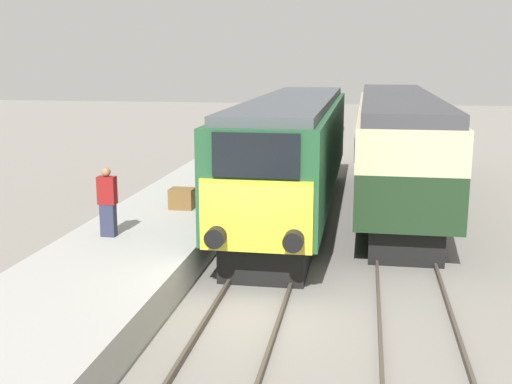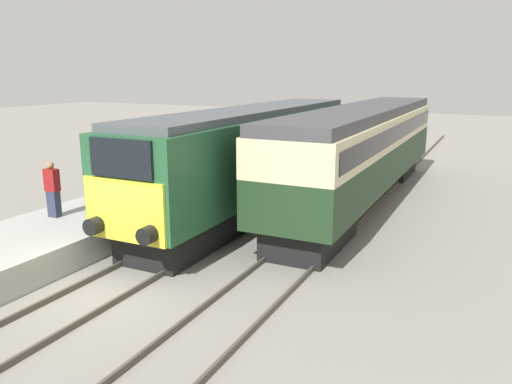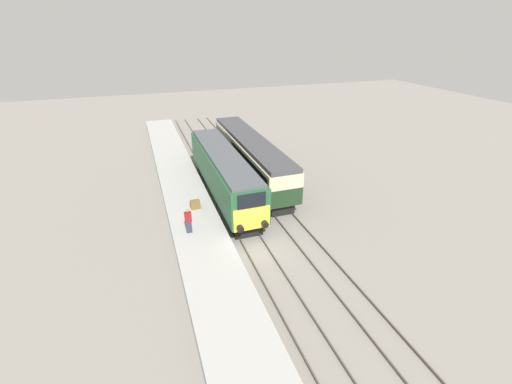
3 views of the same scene
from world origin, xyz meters
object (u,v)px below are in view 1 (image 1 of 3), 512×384
Objects in this scene: luggage_crate at (182,199)px; person_on_platform at (108,202)px; locomotive at (294,150)px; passenger_carriage at (396,137)px.

person_on_platform is at bearing -107.01° from luggage_crate.
locomotive reaches higher than person_on_platform.
passenger_carriage is 11.71m from person_on_platform.
luggage_crate is at bearing -135.88° from locomotive.
passenger_carriage is (3.40, 3.07, 0.14)m from locomotive.
luggage_crate is (-6.36, -5.94, -1.23)m from passenger_carriage.
locomotive is at bearing -137.94° from passenger_carriage.
passenger_carriage is 23.61× the size of luggage_crate.
luggage_crate is (-2.96, -2.87, -1.09)m from locomotive.
locomotive is 4.58m from passenger_carriage.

